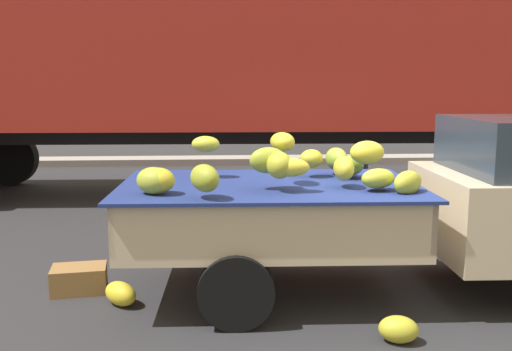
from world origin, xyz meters
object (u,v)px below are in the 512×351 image
Objects in this scene: produce_crate at (79,279)px; semi_trailer at (178,54)px; fallen_banana_bunch_by_wheel at (398,329)px; pickup_truck at (469,203)px; fallen_banana_bunch_near_tailgate at (121,294)px.

semi_trailer is at bearing 82.37° from produce_crate.
semi_trailer reaches higher than produce_crate.
semi_trailer is 38.59× the size of fallen_banana_bunch_by_wheel.
fallen_banana_bunch_by_wheel is (2.12, -6.26, -2.43)m from semi_trailer.
pickup_truck is 9.58× the size of produce_crate.
pickup_truck is 1.67m from fallen_banana_bunch_by_wheel.
semi_trailer is at bearing 87.84° from fallen_banana_bunch_near_tailgate.
produce_crate is (-0.46, 0.38, 0.02)m from fallen_banana_bunch_near_tailgate.
fallen_banana_bunch_near_tailgate reaches higher than fallen_banana_bunch_by_wheel.
semi_trailer reaches higher than fallen_banana_bunch_by_wheel.
produce_crate is (-2.78, 1.30, 0.02)m from fallen_banana_bunch_by_wheel.
pickup_truck is at bearing -3.19° from produce_crate.
semi_trailer reaches higher than fallen_banana_bunch_near_tailgate.
fallen_banana_bunch_near_tailgate is 0.74× the size of produce_crate.
produce_crate reaches higher than fallen_banana_bunch_by_wheel.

